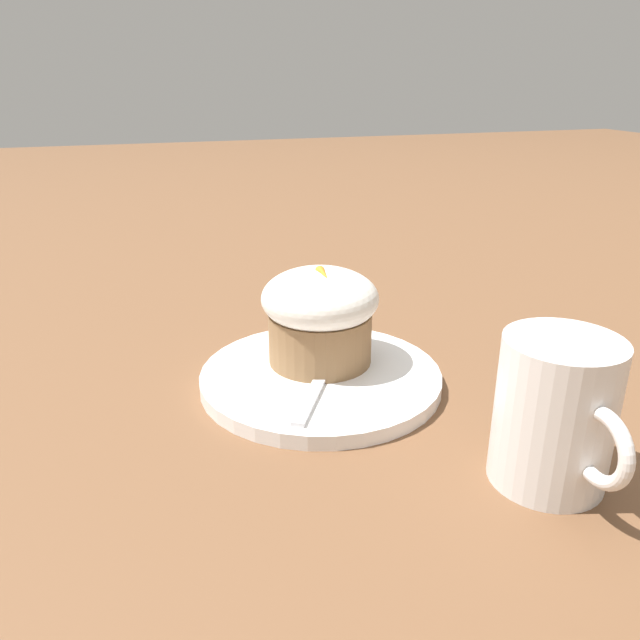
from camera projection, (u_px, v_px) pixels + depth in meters
name	position (u px, v px, depth m)	size (l,w,h in m)	color
ground_plane	(321.00, 384.00, 0.54)	(4.00, 4.00, 0.00)	brown
dessert_plate	(321.00, 378.00, 0.54)	(0.21, 0.21, 0.01)	white
carrot_cake	(320.00, 314.00, 0.54)	(0.10, 0.10, 0.09)	olive
spoon	(324.00, 370.00, 0.53)	(0.12, 0.08, 0.01)	silver
coffee_cup	(556.00, 413.00, 0.40)	(0.11, 0.08, 0.10)	white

